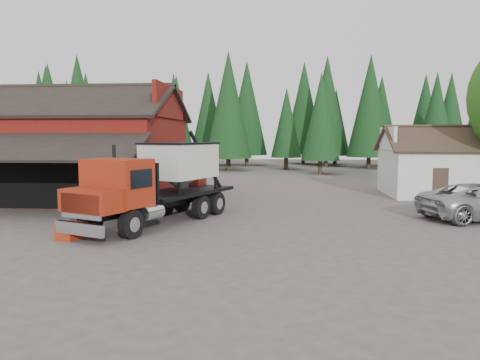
{
  "coord_description": "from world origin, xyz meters",
  "views": [
    {
      "loc": [
        1.95,
        -18.84,
        3.92
      ],
      "look_at": [
        -0.01,
        3.45,
        1.8
      ],
      "focal_mm": 35.0,
      "sensor_mm": 36.0,
      "label": 1
    }
  ],
  "objects": [
    {
      "name": "ground",
      "position": [
        0.0,
        0.0,
        0.0
      ],
      "size": [
        120.0,
        120.0,
        0.0
      ],
      "primitive_type": "plane",
      "color": "#4F453E",
      "rests_on": "ground"
    },
    {
      "name": "near_pine_d",
      "position": [
        -4.0,
        34.0,
        7.39
      ],
      "size": [
        5.28,
        5.28,
        13.4
      ],
      "color": "#382619",
      "rests_on": "ground"
    },
    {
      "name": "feed_truck",
      "position": [
        -3.48,
        1.53,
        1.95
      ],
      "size": [
        5.93,
        9.46,
        4.18
      ],
      "rotation": [
        0.0,
        0.0,
        -0.41
      ],
      "color": "black",
      "rests_on": "ground"
    },
    {
      "name": "farmhouse",
      "position": [
        13.0,
        13.0,
        1.67
      ],
      "size": [
        8.6,
        6.42,
        4.65
      ],
      "color": "silver",
      "rests_on": "ground"
    },
    {
      "name": "conifer_backdrop",
      "position": [
        0.0,
        42.0,
        0.0
      ],
      "size": [
        76.0,
        16.0,
        16.0
      ],
      "primitive_type": null,
      "color": "black",
      "rests_on": "ground"
    },
    {
      "name": "equip_box",
      "position": [
        -6.0,
        -1.89,
        0.3
      ],
      "size": [
        0.96,
        1.24,
        0.6
      ],
      "primitive_type": "cube",
      "rotation": [
        0.0,
        0.0,
        -0.26
      ],
      "color": "#9A2710",
      "rests_on": "ground"
    },
    {
      "name": "red_barn",
      "position": [
        -11.0,
        9.9,
        2.69
      ],
      "size": [
        12.8,
        13.63,
        7.18
      ],
      "color": "maroon",
      "rests_on": "ground"
    },
    {
      "name": "near_pine_a",
      "position": [
        -22.0,
        28.0,
        6.39
      ],
      "size": [
        4.4,
        4.4,
        11.4
      ],
      "color": "#382619",
      "rests_on": "ground"
    },
    {
      "name": "near_pine_b",
      "position": [
        6.0,
        30.0,
        5.89
      ],
      "size": [
        3.96,
        3.96,
        10.4
      ],
      "color": "#382619",
      "rests_on": "ground"
    }
  ]
}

